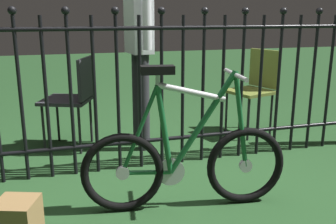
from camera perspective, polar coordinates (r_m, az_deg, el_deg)
ground_plane at (r=2.71m, az=0.75°, el=-12.19°), size 20.00×20.00×0.00m
iron_fence at (r=2.99m, az=-3.29°, el=3.93°), size 4.14×0.07×1.33m
bicycle at (r=2.43m, az=2.60°, el=-7.36°), size 1.31×0.40×0.92m
chair_olive at (r=4.02m, az=13.01°, el=4.15°), size 0.50×0.50×0.86m
chair_charcoal at (r=3.57m, az=-13.81°, el=2.71°), size 0.54×0.54×0.84m
person_visitor at (r=3.43m, az=-4.32°, el=11.80°), size 0.24×0.47×1.75m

